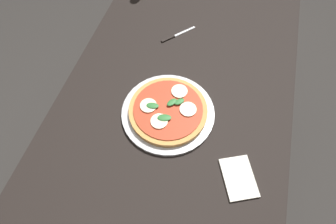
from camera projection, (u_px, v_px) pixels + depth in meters
The scene contains 6 objects.
ground_plane at pixel (168, 187), 1.59m from camera, with size 6.00×6.00×0.00m, color #2D2B28.
dining_table at pixel (167, 136), 1.02m from camera, with size 1.55×0.80×0.76m.
serving_tray at pixel (168, 113), 0.95m from camera, with size 0.31×0.31×0.01m, color silver.
pizza at pixel (168, 110), 0.93m from camera, with size 0.26×0.26×0.03m.
napkin at pixel (239, 178), 0.83m from camera, with size 0.13×0.09×0.01m, color white.
knife at pixel (174, 36), 1.13m from camera, with size 0.13×0.12×0.01m.
Camera 1 is at (0.43, 0.12, 1.58)m, focal length 30.05 mm.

